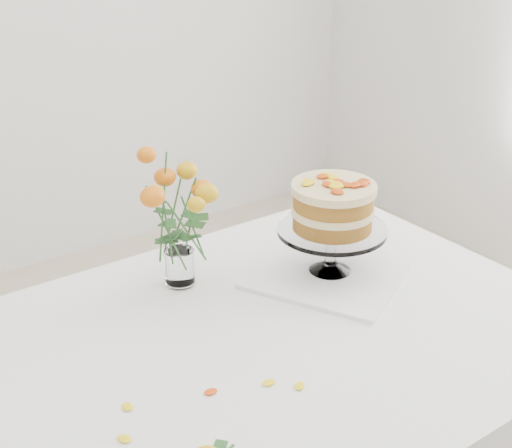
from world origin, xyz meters
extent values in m
cube|color=tan|center=(0.00, 0.00, 0.73)|extent=(1.40, 0.90, 0.04)
cylinder|color=tan|center=(0.62, 0.37, 0.35)|extent=(0.06, 0.06, 0.71)
cube|color=white|center=(0.00, 0.00, 0.75)|extent=(1.42, 0.92, 0.01)
cube|color=white|center=(0.00, 0.46, 0.65)|extent=(1.42, 0.01, 0.20)
cube|color=white|center=(0.71, 0.00, 0.65)|extent=(0.01, 0.92, 0.20)
cube|color=white|center=(0.34, 0.11, 0.76)|extent=(0.44, 0.44, 0.01)
cylinder|color=white|center=(0.34, 0.11, 0.83)|extent=(0.03, 0.03, 0.08)
cylinder|color=white|center=(0.34, 0.11, 0.87)|extent=(0.25, 0.25, 0.01)
cylinder|color=#9D5F23|center=(0.34, 0.11, 0.90)|extent=(0.20, 0.20, 0.04)
cylinder|color=#FFE2A4|center=(0.34, 0.11, 0.92)|extent=(0.21, 0.21, 0.02)
cylinder|color=#9D5F23|center=(0.34, 0.11, 0.95)|extent=(0.20, 0.20, 0.04)
cylinder|color=#FFE2A4|center=(0.34, 0.11, 0.97)|extent=(0.21, 0.21, 0.02)
cylinder|color=white|center=(0.03, 0.27, 0.76)|extent=(0.06, 0.06, 0.01)
cylinder|color=white|center=(0.03, 0.27, 0.80)|extent=(0.07, 0.07, 0.08)
ellipsoid|color=yellow|center=(-0.12, -0.10, 0.76)|extent=(0.03, 0.02, 0.00)
ellipsoid|color=yellow|center=(-0.02, -0.14, 0.76)|extent=(0.03, 0.02, 0.00)
ellipsoid|color=yellow|center=(0.02, -0.18, 0.76)|extent=(0.03, 0.02, 0.00)
ellipsoid|color=yellow|center=(-0.26, -0.05, 0.76)|extent=(0.03, 0.02, 0.00)
ellipsoid|color=yellow|center=(-0.30, -0.12, 0.76)|extent=(0.03, 0.02, 0.00)
ellipsoid|color=yellow|center=(0.30, -0.08, 0.76)|extent=(0.03, 0.02, 0.00)
camera|label=1|loc=(-0.66, -0.98, 1.57)|focal=50.00mm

